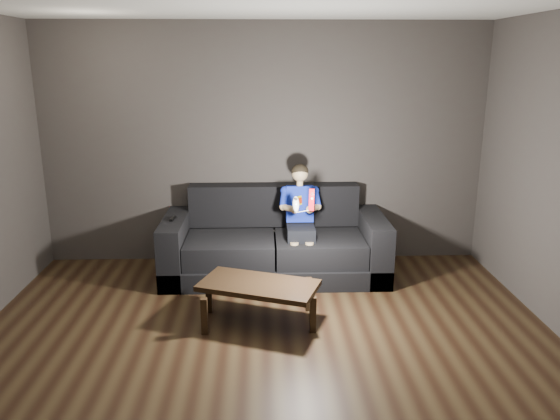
{
  "coord_description": "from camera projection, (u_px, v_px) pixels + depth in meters",
  "views": [
    {
      "loc": [
        -0.02,
        -3.64,
        2.29
      ],
      "look_at": [
        0.15,
        1.55,
        0.85
      ],
      "focal_mm": 35.0,
      "sensor_mm": 36.0,
      "label": 1
    }
  ],
  "objects": [
    {
      "name": "child",
      "position": [
        300.0,
        210.0,
        5.79
      ],
      "size": [
        0.44,
        0.53,
        1.07
      ],
      "color": "black",
      "rests_on": "sofa"
    },
    {
      "name": "wii_remote_red",
      "position": [
        312.0,
        200.0,
        5.33
      ],
      "size": [
        0.07,
        0.09,
        0.22
      ],
      "color": "red",
      "rests_on": "child"
    },
    {
      "name": "back_wall",
      "position": [
        264.0,
        145.0,
        6.16
      ],
      "size": [
        5.0,
        0.04,
        2.7
      ],
      "primitive_type": "cube",
      "color": "#403937",
      "rests_on": "ground"
    },
    {
      "name": "coffee_table",
      "position": [
        259.0,
        288.0,
        4.85
      ],
      "size": [
        1.14,
        0.84,
        0.37
      ],
      "color": "black",
      "rests_on": "floor"
    },
    {
      "name": "wii_remote_black",
      "position": [
        173.0,
        219.0,
        5.75
      ],
      "size": [
        0.06,
        0.14,
        0.03
      ],
      "color": "black",
      "rests_on": "sofa"
    },
    {
      "name": "nunchuk_white",
      "position": [
        296.0,
        204.0,
        5.34
      ],
      "size": [
        0.07,
        0.1,
        0.17
      ],
      "color": "white",
      "rests_on": "child"
    },
    {
      "name": "floor",
      "position": [
        267.0,
        373.0,
        4.12
      ],
      "size": [
        5.0,
        5.0,
        0.0
      ],
      "primitive_type": "plane",
      "color": "black",
      "rests_on": "ground"
    },
    {
      "name": "sofa",
      "position": [
        275.0,
        247.0,
        5.97
      ],
      "size": [
        2.39,
        1.03,
        0.92
      ],
      "color": "black",
      "rests_on": "floor"
    }
  ]
}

